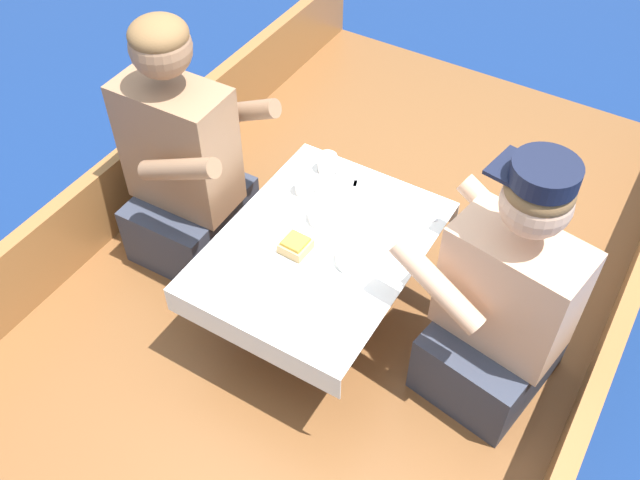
{
  "coord_description": "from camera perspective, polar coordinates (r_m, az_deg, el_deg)",
  "views": [
    {
      "loc": [
        0.84,
        -1.34,
        2.41
      ],
      "look_at": [
        0.0,
        0.06,
        0.66
      ],
      "focal_mm": 40.0,
      "sensor_mm": 36.0,
      "label": 1
    }
  ],
  "objects": [
    {
      "name": "coffee_cup_port",
      "position": [
        2.56,
        -1.24,
        4.43
      ],
      "size": [
        0.09,
        0.07,
        0.07
      ],
      "color": "white",
      "rests_on": "cockpit_table"
    },
    {
      "name": "gunwale_starboard",
      "position": [
        2.4,
        20.05,
        -13.71
      ],
      "size": [
        0.06,
        3.74,
        0.32
      ],
      "primitive_type": "cube",
      "color": "#936033",
      "rests_on": "boat_deck"
    },
    {
      "name": "coffee_cup_starboard",
      "position": [
        2.65,
        0.61,
        6.21
      ],
      "size": [
        0.1,
        0.07,
        0.07
      ],
      "color": "white",
      "rests_on": "cockpit_table"
    },
    {
      "name": "ground_plane",
      "position": [
        2.88,
        -0.62,
        -9.81
      ],
      "size": [
        60.0,
        60.0,
        0.0
      ],
      "primitive_type": "plane",
      "color": "navy"
    },
    {
      "name": "person_port",
      "position": [
        2.7,
        -10.86,
        5.86
      ],
      "size": [
        0.53,
        0.45,
        1.01
      ],
      "rotation": [
        0.0,
        0.0,
        0.02
      ],
      "color": "#333847",
      "rests_on": "boat_deck"
    },
    {
      "name": "person_starboard",
      "position": [
        2.31,
        14.43,
        -5.1
      ],
      "size": [
        0.57,
        0.52,
        0.97
      ],
      "rotation": [
        0.0,
        0.0,
        2.97
      ],
      "color": "#333847",
      "rests_on": "boat_deck"
    },
    {
      "name": "utensil_knife_starboard",
      "position": [
        2.48,
        7.63,
        1.12
      ],
      "size": [
        0.11,
        0.14,
        0.0
      ],
      "rotation": [
        0.0,
        0.0,
        0.93
      ],
      "color": "silver",
      "rests_on": "cockpit_table"
    },
    {
      "name": "sandwich",
      "position": [
        2.36,
        -1.96,
        -0.43
      ],
      "size": [
        0.09,
        0.09,
        0.05
      ],
      "rotation": [
        0.0,
        0.0,
        -0.05
      ],
      "color": "tan",
      "rests_on": "plate_sandwich"
    },
    {
      "name": "plate_bread",
      "position": [
        2.49,
        4.22,
        1.86
      ],
      "size": [
        0.16,
        0.16,
        0.01
      ],
      "color": "white",
      "rests_on": "cockpit_table"
    },
    {
      "name": "boat_deck",
      "position": [
        2.77,
        -0.64,
        -8.35
      ],
      "size": [
        2.0,
        3.74,
        0.26
      ],
      "primitive_type": "cube",
      "color": "brown",
      "rests_on": "ground_plane"
    },
    {
      "name": "utensil_spoon_center",
      "position": [
        2.43,
        -6.2,
        0.09
      ],
      "size": [
        0.04,
        0.17,
        0.01
      ],
      "rotation": [
        0.0,
        0.0,
        1.59
      ],
      "color": "silver",
      "rests_on": "cockpit_table"
    },
    {
      "name": "utensil_spoon_port",
      "position": [
        2.27,
        -0.71,
        -3.89
      ],
      "size": [
        0.04,
        0.17,
        0.01
      ],
      "rotation": [
        0.0,
        0.0,
        1.44
      ],
      "color": "silver",
      "rests_on": "cockpit_table"
    },
    {
      "name": "bowl_starboard_near",
      "position": [
        2.47,
        0.35,
        2.04
      ],
      "size": [
        0.11,
        0.11,
        0.04
      ],
      "color": "white",
      "rests_on": "cockpit_table"
    },
    {
      "name": "gunwale_port",
      "position": [
        3.01,
        -16.68,
        3.06
      ],
      "size": [
        0.06,
        3.74,
        0.32
      ],
      "primitive_type": "cube",
      "color": "#936033",
      "rests_on": "boat_deck"
    },
    {
      "name": "cockpit_table",
      "position": [
        2.43,
        -0.0,
        -0.93
      ],
      "size": [
        0.65,
        0.85,
        0.39
      ],
      "color": "#B2B2B7",
      "rests_on": "boat_deck"
    },
    {
      "name": "bowl_port_near",
      "position": [
        2.34,
        2.84,
        -1.41
      ],
      "size": [
        0.13,
        0.13,
        0.04
      ],
      "color": "white",
      "rests_on": "cockpit_table"
    },
    {
      "name": "utensil_fork_port",
      "position": [
        2.58,
        2.66,
        3.78
      ],
      "size": [
        0.07,
        0.17,
        0.0
      ],
      "rotation": [
        0.0,
        0.0,
        1.92
      ],
      "color": "silver",
      "rests_on": "cockpit_table"
    },
    {
      "name": "plate_sandwich",
      "position": [
        2.38,
        -1.95,
        -0.88
      ],
      "size": [
        0.21,
        0.21,
        0.01
      ],
      "color": "white",
      "rests_on": "cockpit_table"
    }
  ]
}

